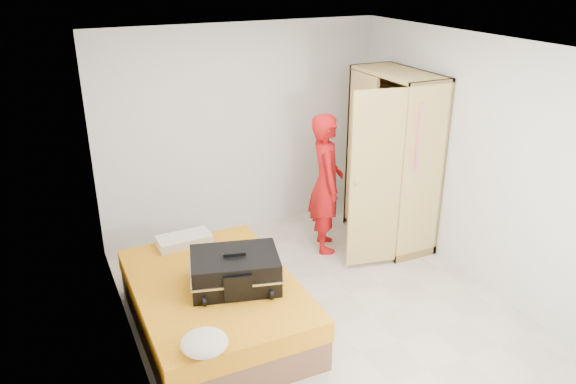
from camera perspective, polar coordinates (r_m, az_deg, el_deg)
name	(u,v)px	position (r m, az deg, el deg)	size (l,w,h in m)	color
room	(318,185)	(5.28, 3.03, 0.67)	(4.00, 4.02, 2.60)	beige
bed	(216,305)	(5.43, -7.37, -11.33)	(1.42, 2.02, 0.50)	brown
wardrobe	(391,165)	(6.79, 10.41, 2.72)	(1.16, 1.20, 2.10)	#E2C06E
person	(326,183)	(6.58, 3.89, 0.90)	(0.61, 0.40, 1.67)	red
suitcase	(235,271)	(5.15, -5.40, -7.97)	(0.92, 0.77, 0.34)	black
round_cushion	(205,343)	(4.46, -8.48, -14.91)	(0.36, 0.36, 0.14)	white
pillow	(184,240)	(5.98, -10.50, -4.82)	(0.55, 0.28, 0.10)	white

